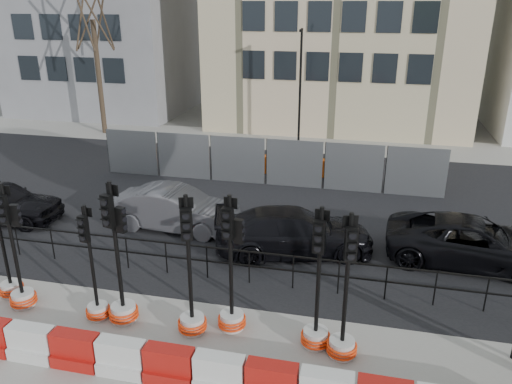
% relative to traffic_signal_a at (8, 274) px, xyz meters
% --- Properties ---
extents(ground, '(120.00, 120.00, 0.00)m').
position_rel_traffic_signal_a_xyz_m(ground, '(4.73, 0.78, -0.65)').
color(ground, '#51514C').
rests_on(ground, ground).
extents(sidewalk_near, '(40.00, 6.00, 0.02)m').
position_rel_traffic_signal_a_xyz_m(sidewalk_near, '(4.73, -2.22, -0.64)').
color(sidewalk_near, gray).
rests_on(sidewalk_near, ground).
extents(road, '(40.00, 14.00, 0.03)m').
position_rel_traffic_signal_a_xyz_m(road, '(4.73, 7.78, -0.63)').
color(road, black).
rests_on(road, ground).
extents(sidewalk_far, '(40.00, 4.00, 0.02)m').
position_rel_traffic_signal_a_xyz_m(sidewalk_far, '(4.73, 16.78, -0.64)').
color(sidewalk_far, gray).
rests_on(sidewalk_far, ground).
extents(building_grey, '(11.00, 9.06, 14.00)m').
position_rel_traffic_signal_a_xyz_m(building_grey, '(-9.27, 22.77, 6.35)').
color(building_grey, gray).
rests_on(building_grey, ground).
extents(kerb_railing, '(18.00, 0.04, 1.00)m').
position_rel_traffic_signal_a_xyz_m(kerb_railing, '(4.73, 1.98, 0.04)').
color(kerb_railing, black).
rests_on(kerb_railing, ground).
extents(heras_fencing, '(14.33, 1.72, 2.00)m').
position_rel_traffic_signal_a_xyz_m(heras_fencing, '(4.24, 10.50, 0.07)').
color(heras_fencing, gray).
rests_on(heras_fencing, ground).
extents(lamp_post_far, '(0.12, 0.56, 6.00)m').
position_rel_traffic_signal_a_xyz_m(lamp_post_far, '(5.23, 15.77, 2.58)').
color(lamp_post_far, black).
rests_on(lamp_post_far, ground).
extents(tree_bare_far, '(2.00, 2.00, 9.00)m').
position_rel_traffic_signal_a_xyz_m(tree_bare_far, '(-6.27, 16.28, 6.01)').
color(tree_bare_far, '#473828').
rests_on(tree_bare_far, ground).
extents(barrier_row, '(16.75, 0.50, 0.80)m').
position_rel_traffic_signal_a_xyz_m(barrier_row, '(4.73, -2.02, -0.28)').
color(barrier_row, red).
rests_on(barrier_row, ground).
extents(traffic_signal_a, '(0.62, 0.62, 3.14)m').
position_rel_traffic_signal_a_xyz_m(traffic_signal_a, '(0.00, 0.00, 0.00)').
color(traffic_signal_a, silver).
rests_on(traffic_signal_a, ground).
extents(traffic_signal_b, '(0.65, 0.65, 3.32)m').
position_rel_traffic_signal_a_xyz_m(traffic_signal_b, '(0.63, -0.35, 0.14)').
color(traffic_signal_b, silver).
rests_on(traffic_signal_b, ground).
extents(traffic_signal_c, '(0.59, 0.59, 2.98)m').
position_rel_traffic_signal_a_xyz_m(traffic_signal_c, '(2.72, -0.39, -0.03)').
color(traffic_signal_c, silver).
rests_on(traffic_signal_c, ground).
extents(traffic_signal_d, '(0.71, 0.71, 3.59)m').
position_rel_traffic_signal_a_xyz_m(traffic_signal_d, '(3.39, -0.35, 0.21)').
color(traffic_signal_d, silver).
rests_on(traffic_signal_d, ground).
extents(traffic_signal_e, '(0.68, 0.68, 3.45)m').
position_rel_traffic_signal_a_xyz_m(traffic_signal_e, '(5.15, -0.39, 0.06)').
color(traffic_signal_e, silver).
rests_on(traffic_signal_e, ground).
extents(traffic_signal_f, '(0.67, 0.67, 3.39)m').
position_rel_traffic_signal_a_xyz_m(traffic_signal_f, '(6.02, -0.05, 0.16)').
color(traffic_signal_f, silver).
rests_on(traffic_signal_f, ground).
extents(traffic_signal_g, '(0.66, 0.66, 3.38)m').
position_rel_traffic_signal_a_xyz_m(traffic_signal_g, '(8.00, -0.25, 0.05)').
color(traffic_signal_g, silver).
rests_on(traffic_signal_g, ground).
extents(traffic_signal_h, '(0.67, 0.67, 3.40)m').
position_rel_traffic_signal_a_xyz_m(traffic_signal_h, '(8.60, -0.46, 0.05)').
color(traffic_signal_h, silver).
rests_on(traffic_signal_h, ground).
extents(car_a, '(2.36, 4.50, 1.44)m').
position_rel_traffic_signal_a_xyz_m(car_a, '(-3.52, 4.10, 0.07)').
color(car_a, black).
rests_on(car_a, ground).
extents(car_b, '(2.02, 4.53, 1.43)m').
position_rel_traffic_signal_a_xyz_m(car_b, '(2.68, 4.86, 0.07)').
color(car_b, '#545359').
rests_on(car_b, ground).
extents(car_c, '(4.42, 5.80, 1.39)m').
position_rel_traffic_signal_a_xyz_m(car_c, '(6.84, 4.07, 0.05)').
color(car_c, black).
rests_on(car_c, ground).
extents(car_d, '(3.06, 5.29, 1.37)m').
position_rel_traffic_signal_a_xyz_m(car_d, '(12.01, 4.59, 0.04)').
color(car_d, black).
rests_on(car_d, ground).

